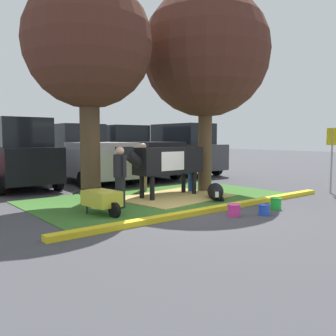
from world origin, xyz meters
name	(u,v)px	position (x,y,z in m)	size (l,w,h in m)	color
ground_plane	(191,211)	(0.00, 0.00, 0.00)	(80.00, 80.00, 0.00)	#424247
grass_island	(161,198)	(0.59, 1.99, 0.01)	(7.72, 4.47, 0.02)	#386B28
curb_yellow	(219,208)	(0.59, -0.39, 0.06)	(8.92, 0.24, 0.12)	yellow
hay_bedding	(174,197)	(0.94, 1.78, 0.03)	(3.20, 2.40, 0.04)	tan
shade_tree_left	(88,46)	(-1.50, 2.47, 4.31)	(3.47, 3.47, 6.10)	#4C3823
shade_tree_right	(206,54)	(2.68, 2.22, 4.65)	(4.27, 4.27, 6.82)	brown
cow_holstein	(166,161)	(0.78, 1.98, 1.13)	(3.14, 0.80, 1.59)	black
calf_lying	(216,191)	(1.74, 0.81, 0.24)	(1.13, 1.17, 0.48)	black
person_handler	(192,168)	(2.17, 2.32, 0.82)	(0.34, 0.51, 1.54)	#23478C
person_visitor_near	(143,165)	(0.98, 3.50, 0.89)	(0.51, 0.34, 1.66)	#9E7F5B
person_visitor_far	(120,176)	(-1.22, 1.39, 0.87)	(0.34, 0.53, 1.61)	black
wheelbarrow	(102,199)	(-1.97, 0.99, 0.39)	(0.70, 1.62, 0.63)	gold
parking_sign	(332,147)	(5.58, -0.76, 1.52)	(0.14, 0.44, 2.16)	#99999E
bucket_pink	(234,210)	(0.38, -1.06, 0.15)	(0.33, 0.33, 0.28)	#EA3893
bucket_blue	(264,209)	(1.03, -1.44, 0.14)	(0.28, 0.28, 0.26)	blue
bucket_green	(276,203)	(1.86, -1.20, 0.16)	(0.29, 0.29, 0.30)	green
suv_black	(17,153)	(-2.10, 7.11, 1.27)	(2.21, 4.65, 2.52)	black
pickup_truck_maroon	(87,155)	(0.69, 7.16, 1.11)	(2.32, 5.45, 2.42)	#B7B7BC
pickup_truck_black	(133,153)	(3.11, 7.33, 1.11)	(2.32, 5.45, 2.42)	black
suv_dark_grey	(182,149)	(5.90, 7.08, 1.27)	(2.21, 4.65, 2.52)	#3D3D42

